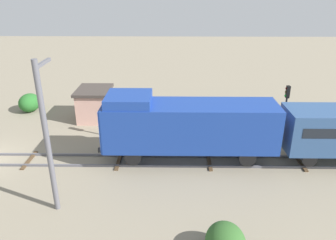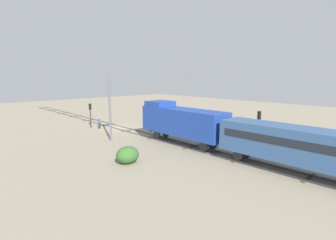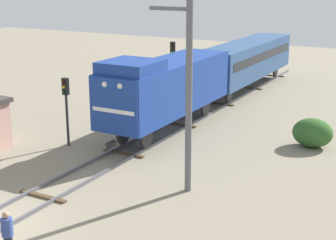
{
  "view_description": "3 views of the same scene",
  "coord_description": "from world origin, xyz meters",
  "px_view_note": "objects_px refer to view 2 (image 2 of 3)",
  "views": [
    {
      "loc": [
        19.26,
        12.76,
        11.22
      ],
      "look_at": [
        -1.06,
        12.47,
        2.61
      ],
      "focal_mm": 35.0,
      "sensor_mm": 36.0,
      "label": 1
    },
    {
      "loc": [
        20.82,
        34.23,
        7.73
      ],
      "look_at": [
        -0.28,
        11.15,
        2.52
      ],
      "focal_mm": 28.0,
      "sensor_mm": 36.0,
      "label": 2
    },
    {
      "loc": [
        14.16,
        -11.76,
        8.99
      ],
      "look_at": [
        1.44,
        11.32,
        1.5
      ],
      "focal_mm": 55.0,
      "sensor_mm": 36.0,
      "label": 3
    }
  ],
  "objects_px": {
    "passenger_car_leading": "(306,146)",
    "catenary_mast": "(110,106)",
    "traffic_signal_near": "(90,111)",
    "traffic_signal_far": "(259,124)",
    "locomotive": "(181,121)",
    "traffic_signal_mid": "(174,115)",
    "worker_near_track": "(99,122)",
    "relay_hut": "(180,118)"
  },
  "relations": [
    {
      "from": "locomotive",
      "to": "traffic_signal_near",
      "type": "distance_m",
      "value": 16.33
    },
    {
      "from": "traffic_signal_far",
      "to": "worker_near_track",
      "type": "xyz_separation_m",
      "value": [
        6.0,
        -22.34,
        -1.97
      ]
    },
    {
      "from": "locomotive",
      "to": "worker_near_track",
      "type": "xyz_separation_m",
      "value": [
        2.4,
        -14.86,
        -1.78
      ]
    },
    {
      "from": "passenger_car_leading",
      "to": "traffic_signal_far",
      "type": "distance_m",
      "value": 6.89
    },
    {
      "from": "traffic_signal_far",
      "to": "relay_hut",
      "type": "height_order",
      "value": "traffic_signal_far"
    },
    {
      "from": "passenger_car_leading",
      "to": "catenary_mast",
      "type": "bearing_deg",
      "value": -76.39
    },
    {
      "from": "worker_near_track",
      "to": "relay_hut",
      "type": "distance_m",
      "value": 12.21
    },
    {
      "from": "traffic_signal_near",
      "to": "relay_hut",
      "type": "relative_size",
      "value": 1.07
    },
    {
      "from": "locomotive",
      "to": "traffic_signal_mid",
      "type": "bearing_deg",
      "value": -125.19
    },
    {
      "from": "passenger_car_leading",
      "to": "relay_hut",
      "type": "distance_m",
      "value": 22.38
    },
    {
      "from": "worker_near_track",
      "to": "traffic_signal_far",
      "type": "bearing_deg",
      "value": -49.11
    },
    {
      "from": "traffic_signal_mid",
      "to": "worker_near_track",
      "type": "bearing_deg",
      "value": -59.99
    },
    {
      "from": "traffic_signal_far",
      "to": "locomotive",
      "type": "bearing_deg",
      "value": -64.28
    },
    {
      "from": "locomotive",
      "to": "catenary_mast",
      "type": "bearing_deg",
      "value": -55.05
    },
    {
      "from": "passenger_car_leading",
      "to": "worker_near_track",
      "type": "relative_size",
      "value": 8.24
    },
    {
      "from": "passenger_car_leading",
      "to": "traffic_signal_near",
      "type": "xyz_separation_m",
      "value": [
        3.2,
        -29.35,
        0.09
      ]
    },
    {
      "from": "traffic_signal_far",
      "to": "worker_near_track",
      "type": "relative_size",
      "value": 2.51
    },
    {
      "from": "worker_near_track",
      "to": "catenary_mast",
      "type": "distance_m",
      "value": 8.83
    },
    {
      "from": "catenary_mast",
      "to": "relay_hut",
      "type": "distance_m",
      "value": 12.79
    },
    {
      "from": "traffic_signal_mid",
      "to": "traffic_signal_far",
      "type": "distance_m",
      "value": 12.3
    },
    {
      "from": "worker_near_track",
      "to": "locomotive",
      "type": "bearing_deg",
      "value": -54.97
    },
    {
      "from": "traffic_signal_far",
      "to": "relay_hut",
      "type": "bearing_deg",
      "value": -104.4
    },
    {
      "from": "locomotive",
      "to": "traffic_signal_far",
      "type": "height_order",
      "value": "locomotive"
    },
    {
      "from": "catenary_mast",
      "to": "relay_hut",
      "type": "bearing_deg",
      "value": -177.0
    },
    {
      "from": "traffic_signal_near",
      "to": "traffic_signal_mid",
      "type": "xyz_separation_m",
      "value": [
        -6.6,
        11.19,
        0.0
      ]
    },
    {
      "from": "traffic_signal_near",
      "to": "traffic_signal_far",
      "type": "height_order",
      "value": "traffic_signal_far"
    },
    {
      "from": "traffic_signal_far",
      "to": "worker_near_track",
      "type": "height_order",
      "value": "traffic_signal_far"
    },
    {
      "from": "traffic_signal_mid",
      "to": "worker_near_track",
      "type": "relative_size",
      "value": 2.2
    },
    {
      "from": "traffic_signal_mid",
      "to": "relay_hut",
      "type": "xyz_separation_m",
      "value": [
        -4.1,
        -2.9,
        -1.23
      ]
    },
    {
      "from": "relay_hut",
      "to": "locomotive",
      "type": "bearing_deg",
      "value": 45.83
    },
    {
      "from": "worker_near_track",
      "to": "catenary_mast",
      "type": "height_order",
      "value": "catenary_mast"
    },
    {
      "from": "passenger_car_leading",
      "to": "traffic_signal_far",
      "type": "relative_size",
      "value": 3.28
    },
    {
      "from": "locomotive",
      "to": "worker_near_track",
      "type": "distance_m",
      "value": 15.16
    },
    {
      "from": "passenger_car_leading",
      "to": "catenary_mast",
      "type": "xyz_separation_m",
      "value": [
        4.94,
        -20.4,
        1.76
      ]
    },
    {
      "from": "traffic_signal_near",
      "to": "catenary_mast",
      "type": "relative_size",
      "value": 0.46
    },
    {
      "from": "relay_hut",
      "to": "catenary_mast",
      "type": "bearing_deg",
      "value": 3.0
    },
    {
      "from": "catenary_mast",
      "to": "locomotive",
      "type": "bearing_deg",
      "value": 124.95
    },
    {
      "from": "locomotive",
      "to": "traffic_signal_near",
      "type": "bearing_deg",
      "value": -78.7
    },
    {
      "from": "locomotive",
      "to": "traffic_signal_near",
      "type": "height_order",
      "value": "locomotive"
    },
    {
      "from": "traffic_signal_far",
      "to": "relay_hut",
      "type": "relative_size",
      "value": 1.22
    },
    {
      "from": "traffic_signal_mid",
      "to": "traffic_signal_far",
      "type": "xyz_separation_m",
      "value": [
        -0.2,
        12.3,
        0.35
      ]
    },
    {
      "from": "traffic_signal_far",
      "to": "passenger_car_leading",
      "type": "bearing_deg",
      "value": 58.44
    }
  ]
}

